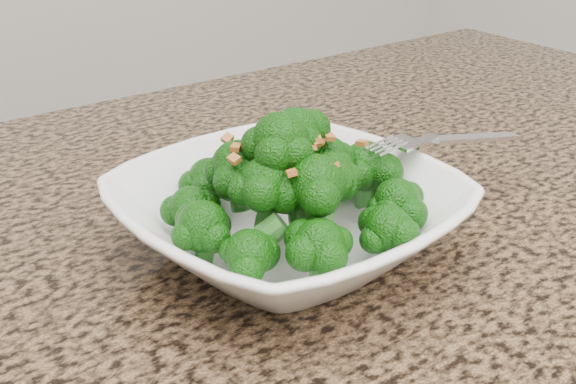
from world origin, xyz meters
TOP-DOWN VIEW (x-y plane):
  - bowl at (0.14, 0.41)m, footprint 0.26×0.26m
  - broccoli_pile at (0.14, 0.41)m, footprint 0.21×0.21m
  - garlic_topping at (0.14, 0.41)m, footprint 0.13×0.13m
  - fork at (0.27, 0.39)m, footprint 0.19×0.04m

SIDE VIEW (x-z plane):
  - bowl at x=0.14m, z-range 0.90..0.96m
  - fork at x=0.27m, z-range 0.96..0.97m
  - broccoli_pile at x=0.14m, z-range 0.96..1.03m
  - garlic_topping at x=0.14m, z-range 1.03..1.04m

